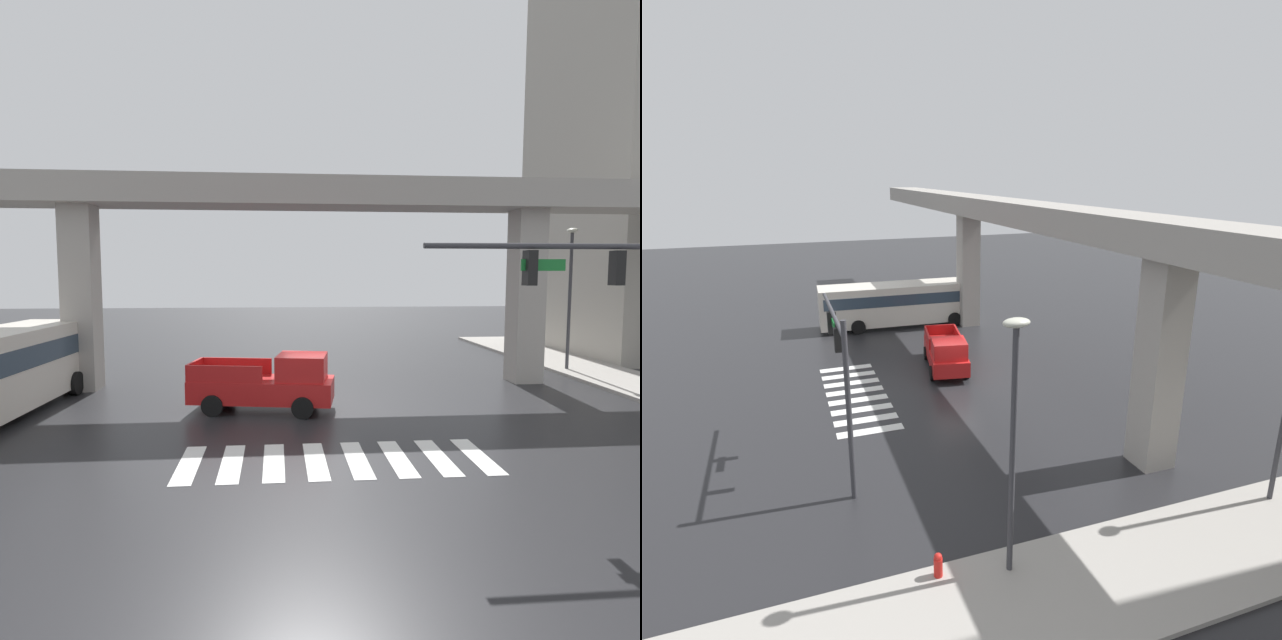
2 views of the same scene
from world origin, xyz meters
The scene contains 6 objects.
ground_plane centered at (0.00, 0.00, 0.00)m, with size 120.00×120.00×0.00m, color #232326.
crosswalk_stripes centered at (0.00, -5.12, 0.01)m, with size 8.25×2.80×0.01m.
elevated_overpass centered at (0.00, 4.33, 7.83)m, with size 57.90×2.54×9.02m.
pickup_truck centered at (-1.78, 0.08, 0.99)m, with size 5.36×2.77×2.08m.
traffic_signal_mast centered at (6.58, -6.45, 4.39)m, with size 6.49×0.32×6.20m.
street_lamp_mid_block centered at (13.17, 6.46, 4.56)m, with size 0.44×0.70×7.24m.
Camera 1 is at (-1.56, -18.40, 4.92)m, focal length 29.05 mm.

